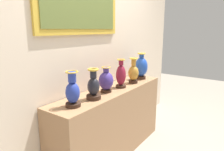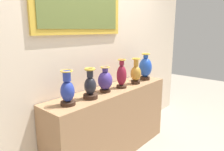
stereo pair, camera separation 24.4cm
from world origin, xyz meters
The scene contains 8 objects.
display_shelf centered at (0.00, 0.00, 0.43)m, with size 1.80×0.42×0.87m, color #99704C.
back_wall centered at (-0.01, 0.27, 1.60)m, with size 4.20×0.14×3.18m.
vase_cobalt centered at (-0.68, -0.03, 1.01)m, with size 0.14×0.14×0.34m.
vase_onyx centered at (-0.40, -0.05, 1.00)m, with size 0.15×0.15×0.32m.
vase_indigo centered at (-0.13, -0.01, 1.00)m, with size 0.17×0.17×0.30m.
vase_burgundy centered at (0.13, -0.04, 1.02)m, with size 0.13×0.13×0.36m.
vase_ochre centered at (0.40, -0.06, 1.01)m, with size 0.14×0.14×0.34m.
vase_sapphire centered at (0.68, -0.04, 1.04)m, with size 0.18×0.18×0.38m.
Camera 2 is at (-1.79, -1.57, 1.57)m, focal length 32.91 mm.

